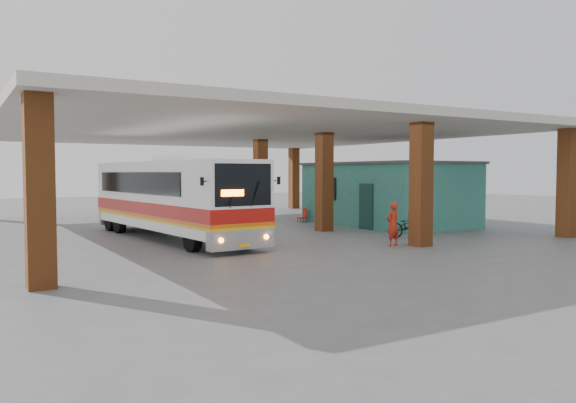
% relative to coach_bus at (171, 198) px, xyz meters
% --- Properties ---
extents(ground, '(90.00, 90.00, 0.00)m').
position_rel_coach_bus_xyz_m(ground, '(3.82, -3.63, -1.60)').
color(ground, '#515154').
rests_on(ground, ground).
extents(brick_columns, '(20.10, 21.60, 4.35)m').
position_rel_coach_bus_xyz_m(brick_columns, '(5.24, 1.37, 0.57)').
color(brick_columns, '#944D20').
rests_on(brick_columns, ground).
extents(canopy_roof, '(21.00, 23.00, 0.30)m').
position_rel_coach_bus_xyz_m(canopy_roof, '(4.32, 2.87, 2.90)').
color(canopy_roof, beige).
rests_on(canopy_roof, brick_columns).
extents(shop_building, '(5.20, 8.20, 3.11)m').
position_rel_coach_bus_xyz_m(shop_building, '(11.31, 0.37, -0.04)').
color(shop_building, '#2A6A60').
rests_on(shop_building, ground).
extents(coach_bus, '(3.23, 11.22, 3.23)m').
position_rel_coach_bus_xyz_m(coach_bus, '(0.00, 0.00, 0.00)').
color(coach_bus, white).
rests_on(coach_bus, ground).
extents(motorcycle, '(1.89, 0.87, 0.96)m').
position_rel_coach_bus_xyz_m(motorcycle, '(8.23, -4.52, -1.12)').
color(motorcycle, black).
rests_on(motorcycle, ground).
extents(pedestrian, '(0.60, 0.43, 1.55)m').
position_rel_coach_bus_xyz_m(pedestrian, '(6.01, -6.07, -0.83)').
color(pedestrian, red).
rests_on(pedestrian, ground).
extents(red_chair, '(0.42, 0.42, 0.75)m').
position_rel_coach_bus_xyz_m(red_chair, '(8.44, 3.65, -1.26)').
color(red_chair, red).
rests_on(red_chair, ground).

